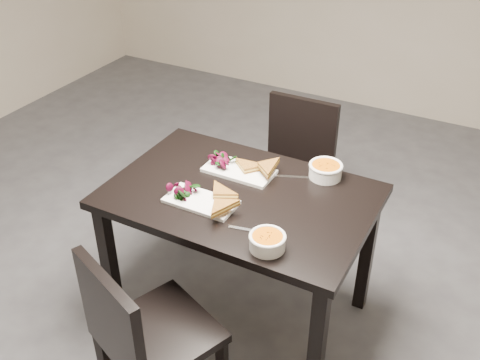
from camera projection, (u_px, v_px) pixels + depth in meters
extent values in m
plane|color=#47474C|center=(201.00, 259.00, 3.30)|extent=(5.00, 5.00, 0.00)
cube|color=black|center=(240.00, 196.00, 2.56)|extent=(1.20, 0.80, 0.04)
cube|color=black|center=(110.00, 265.00, 2.73)|extent=(0.06, 0.06, 0.71)
cube|color=black|center=(317.00, 348.00, 2.30)|extent=(0.06, 0.06, 0.71)
cube|color=black|center=(185.00, 195.00, 3.23)|extent=(0.06, 0.06, 0.71)
cube|color=black|center=(367.00, 253.00, 2.80)|extent=(0.06, 0.06, 0.71)
cube|color=black|center=(159.00, 333.00, 2.27)|extent=(0.55, 0.55, 0.04)
cube|color=black|center=(175.00, 324.00, 2.60)|extent=(0.05, 0.05, 0.41)
cube|color=black|center=(111.00, 317.00, 2.05)|extent=(0.40, 0.19, 0.40)
cube|color=black|center=(288.00, 177.00, 3.25)|extent=(0.42, 0.42, 0.04)
cube|color=black|center=(246.00, 216.00, 3.31)|extent=(0.04, 0.04, 0.41)
cube|color=black|center=(302.00, 233.00, 3.17)|extent=(0.04, 0.04, 0.41)
cube|color=black|center=(272.00, 186.00, 3.58)|extent=(0.04, 0.04, 0.41)
cube|color=black|center=(325.00, 201.00, 3.44)|extent=(0.04, 0.04, 0.41)
cube|color=black|center=(302.00, 130.00, 3.28)|extent=(0.42, 0.04, 0.40)
cube|color=white|center=(201.00, 201.00, 2.48)|extent=(0.32, 0.16, 0.02)
cylinder|color=white|center=(267.00, 243.00, 2.21)|extent=(0.14, 0.14, 0.06)
cylinder|color=#D96109|center=(267.00, 238.00, 2.19)|extent=(0.12, 0.12, 0.02)
torus|color=white|center=(268.00, 236.00, 2.19)|extent=(0.15, 0.15, 0.01)
cube|color=silver|center=(249.00, 230.00, 2.31)|extent=(0.18, 0.05, 0.00)
cube|color=white|center=(239.00, 171.00, 2.69)|extent=(0.34, 0.17, 0.02)
cylinder|color=white|center=(325.00, 172.00, 2.65)|extent=(0.16, 0.16, 0.06)
cylinder|color=#D96109|center=(326.00, 167.00, 2.63)|extent=(0.13, 0.13, 0.02)
torus|color=white|center=(326.00, 165.00, 2.63)|extent=(0.16, 0.16, 0.02)
cube|color=silver|center=(289.00, 177.00, 2.66)|extent=(0.17, 0.08, 0.00)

